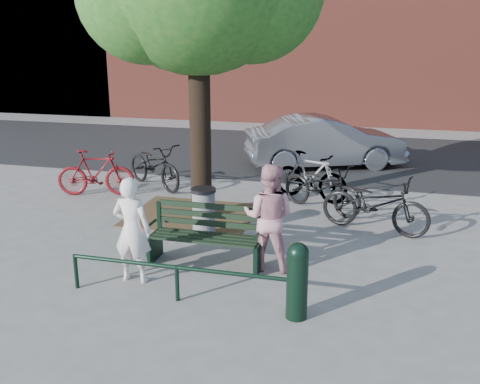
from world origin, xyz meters
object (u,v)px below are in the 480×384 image
(park_bench, at_px, (207,234))
(parked_car, at_px, (325,142))
(litter_bin, at_px, (204,213))
(person_right, at_px, (269,217))
(person_left, at_px, (132,230))
(bicycle_c, at_px, (322,187))
(bollard, at_px, (297,278))

(park_bench, relative_size, parked_car, 0.42)
(park_bench, height_order, litter_bin, park_bench)
(person_right, relative_size, litter_bin, 1.82)
(person_left, xyz_separation_m, parked_car, (1.90, 7.73, -0.08))
(park_bench, relative_size, litter_bin, 1.95)
(bicycle_c, bearing_deg, park_bench, -172.93)
(parked_car, bearing_deg, person_left, 143.07)
(litter_bin, bearing_deg, parked_car, 75.88)
(parked_car, bearing_deg, bicycle_c, 162.08)
(person_right, xyz_separation_m, litter_bin, (-1.35, 0.97, -0.36))
(bollard, relative_size, bicycle_c, 0.53)
(person_right, height_order, parked_car, person_right)
(park_bench, bearing_deg, litter_bin, 110.87)
(parked_car, bearing_deg, litter_bin, 142.73)
(bollard, distance_m, parked_car, 8.22)
(person_left, xyz_separation_m, litter_bin, (0.43, 1.89, -0.32))
(person_left, height_order, litter_bin, person_left)
(person_left, xyz_separation_m, bicycle_c, (2.24, 3.93, -0.27))
(bollard, distance_m, litter_bin, 3.09)
(person_right, bearing_deg, litter_bin, -33.79)
(bollard, relative_size, litter_bin, 1.12)
(person_right, bearing_deg, parked_car, -89.06)
(person_left, height_order, bicycle_c, person_left)
(park_bench, relative_size, bicycle_c, 0.91)
(parked_car, bearing_deg, person_right, 155.82)
(bollard, bearing_deg, litter_bin, 130.24)
(litter_bin, relative_size, bicycle_c, 0.47)
(bicycle_c, bearing_deg, litter_bin, 170.09)
(person_right, distance_m, litter_bin, 1.70)
(person_right, height_order, litter_bin, person_right)
(bicycle_c, bearing_deg, person_left, -177.89)
(person_left, height_order, bollard, person_left)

